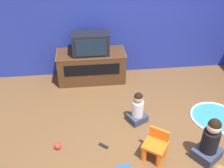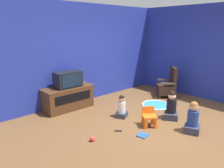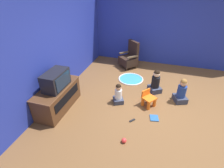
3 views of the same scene
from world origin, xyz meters
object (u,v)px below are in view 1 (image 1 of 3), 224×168
remote_control (104,146)px  tv_cabinet (92,66)px  toy_ball (58,146)px  child_watching_left (210,142)px  child_watching_right (138,109)px  yellow_kid_chair (155,147)px  television (90,43)px

remote_control → tv_cabinet: bearing=-47.6°
tv_cabinet → toy_ball: bearing=-107.7°
tv_cabinet → child_watching_left: (1.49, -2.24, -0.02)m
tv_cabinet → child_watching_left: bearing=-56.4°
tv_cabinet → remote_control: tv_cabinet is taller
remote_control → child_watching_right: bearing=-99.6°
child_watching_left → yellow_kid_chair: bearing=138.2°
child_watching_right → toy_ball: bearing=173.6°
child_watching_left → child_watching_right: size_ratio=1.24×
television → child_watching_left: size_ratio=1.00×
child_watching_right → tv_cabinet: bearing=89.4°
television → child_watching_right: 1.60m
television → child_watching_left: (1.49, -2.20, -0.53)m
tv_cabinet → yellow_kid_chair: tv_cabinet is taller
television → remote_control: bearing=-87.6°
tv_cabinet → yellow_kid_chair: (0.77, -2.14, -0.14)m
television → toy_ball: bearing=-108.1°
child_watching_left → toy_ball: child_watching_left is taller
remote_control → toy_ball: bearing=37.1°
yellow_kid_chair → toy_ball: bearing=-156.4°
child_watching_right → remote_control: size_ratio=3.91×
television → tv_cabinet: bearing=90.0°
child_watching_left → remote_control: child_watching_left is taller
yellow_kid_chair → child_watching_left: size_ratio=0.61×
yellow_kid_chair → television: bearing=146.4°
tv_cabinet → television: 0.51m
child_watching_right → remote_control: 0.82m
tv_cabinet → child_watching_left: child_watching_left is taller
child_watching_left → toy_ball: (-2.08, 0.40, -0.25)m
television → child_watching_right: bearing=-63.1°
tv_cabinet → yellow_kid_chair: 2.28m
child_watching_right → remote_control: (-0.60, -0.51, -0.23)m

